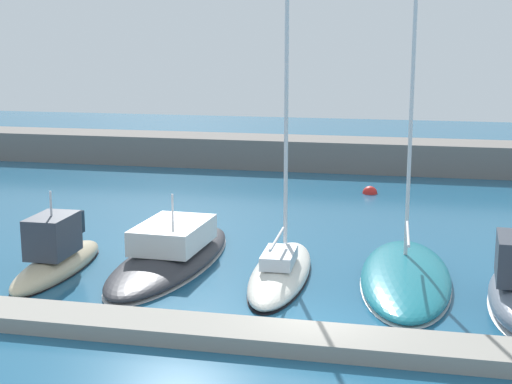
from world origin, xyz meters
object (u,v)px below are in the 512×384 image
object	(u,v)px
motorboat_sand_nearest	(57,258)
motorboat_charcoal_second	(172,253)
sailboat_teal_fourth	(406,274)
mooring_buoy_red	(370,193)
sailboat_ivory_third	(281,269)

from	to	relation	value
motorboat_sand_nearest	motorboat_charcoal_second	world-z (taller)	motorboat_sand_nearest
sailboat_teal_fourth	mooring_buoy_red	bearing A→B (deg)	6.46
motorboat_charcoal_second	sailboat_ivory_third	distance (m)	4.51
sailboat_ivory_third	sailboat_teal_fourth	xyz separation A→B (m)	(4.41, 0.60, -0.09)
mooring_buoy_red	motorboat_sand_nearest	bearing A→B (deg)	-121.15
motorboat_sand_nearest	sailboat_teal_fourth	distance (m)	12.75
sailboat_teal_fourth	mooring_buoy_red	xyz separation A→B (m)	(-2.36, 15.34, -0.25)
mooring_buoy_red	sailboat_teal_fourth	bearing A→B (deg)	-81.25
motorboat_sand_nearest	sailboat_ivory_third	distance (m)	8.30
sailboat_teal_fourth	mooring_buoy_red	size ratio (longest dim) A/B	20.88
motorboat_sand_nearest	mooring_buoy_red	distance (m)	19.87
motorboat_charcoal_second	mooring_buoy_red	bearing A→B (deg)	-20.87
motorboat_sand_nearest	motorboat_charcoal_second	bearing A→B (deg)	-63.89
motorboat_sand_nearest	motorboat_charcoal_second	distance (m)	4.27
sailboat_ivory_third	sailboat_teal_fourth	bearing A→B (deg)	-84.38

